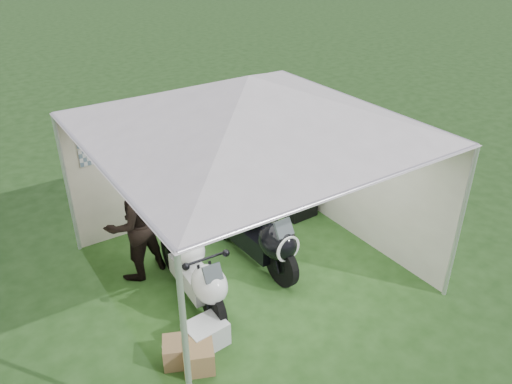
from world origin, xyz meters
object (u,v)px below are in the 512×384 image
Objects in this scene: canopy_tent at (248,108)px; crate_0 at (206,334)px; motorcycle_black at (255,229)px; person_blue_jacket at (254,197)px; crate_1 at (199,357)px; paddock_stand at (220,224)px; equipment_box at (299,201)px; crate_2 at (175,356)px; person_dark_jacket at (132,223)px; crate_3 at (183,351)px; motorcycle_white at (194,269)px.

canopy_tent is 11.41× the size of crate_0.
person_blue_jacket is at bearing 57.23° from motorcycle_black.
crate_0 reaches higher than crate_1.
equipment_box is at bearing -9.81° from paddock_stand.
crate_0 is at bearing -123.98° from paddock_stand.
equipment_box is (1.25, 0.43, -0.69)m from person_blue_jacket.
motorcycle_black reaches higher than crate_2.
equipment_box is (3.05, 0.01, -0.62)m from person_dark_jacket.
equipment_box is (1.43, 0.75, -0.33)m from motorcycle_black.
equipment_box is (1.61, 0.85, -2.30)m from canopy_tent.
canopy_tent is 2.95× the size of person_blue_jacket.
crate_0 reaches higher than crate_3.
canopy_tent reaches higher than crate_0.
crate_3 is (-3.25, -1.93, -0.12)m from equipment_box.
person_dark_jacket reaches higher than crate_1.
crate_2 is at bearing 159.58° from crate_3.
equipment_box reaches higher than crate_1.
motorcycle_black is (1.18, 0.28, 0.07)m from motorcycle_white.
crate_3 is (-0.64, -0.90, -0.38)m from motorcycle_white.
motorcycle_white is 1.75m from paddock_stand.
person_dark_jacket is at bearing -105.93° from person_blue_jacket.
crate_0 is (-1.41, -2.10, -0.01)m from paddock_stand.
person_dark_jacket is at bearing 83.95° from crate_3.
paddock_stand is at bearing 50.94° from crate_3.
crate_1 is (-1.53, -1.27, -2.41)m from canopy_tent.
person_dark_jacket is 2.07m from crate_3.
crate_1 reaches higher than crate_2.
crate_0 is 0.37m from crate_1.
motorcycle_white is at bearing -169.77° from canopy_tent.
crate_0 is at bearing 80.58° from person_dark_jacket.
equipment_box is at bearing 106.14° from person_blue_jacket.
crate_0 is at bearing -147.48° from equipment_box.
crate_3 is at bearing -122.31° from motorcycle_white.
motorcycle_white reaches higher than paddock_stand.
motorcycle_white is at bearing 49.79° from crate_2.
equipment_box reaches higher than crate_0.
crate_0 is (0.16, -1.83, -0.73)m from person_dark_jacket.
crate_2 is at bearing -173.50° from crate_0.
crate_1 is (-1.66, -2.38, -0.02)m from paddock_stand.
motorcycle_white is 4.20× the size of crate_3.
canopy_tent reaches higher than crate_3.
equipment_box reaches higher than crate_3.
crate_0 is 1.06× the size of crate_3.
motorcycle_black reaches higher than motorcycle_white.
motorcycle_white is 3.98× the size of crate_0.
crate_1 is (-0.25, -0.28, -0.01)m from crate_0.
crate_1 is at bearing -51.12° from person_blue_jacket.
person_blue_jacket reaches higher than person_dark_jacket.
crate_3 is (-0.11, 0.19, -0.00)m from crate_1.
crate_1 is (-1.71, -1.37, -0.45)m from motorcycle_black.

